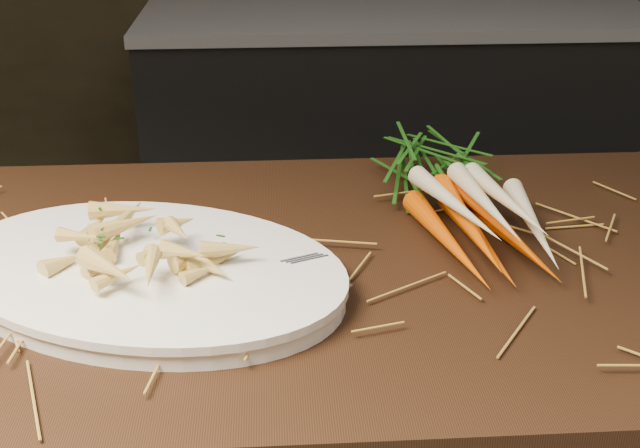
# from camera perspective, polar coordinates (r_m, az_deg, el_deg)

# --- Properties ---
(back_counter) EXTENTS (1.82, 0.62, 0.84)m
(back_counter) POSITION_cam_1_polar(r_m,az_deg,el_deg) (2.99, 5.60, 6.81)
(back_counter) COLOR black
(back_counter) RESTS_ON ground
(straw_bedding) EXTENTS (1.40, 0.60, 0.02)m
(straw_bedding) POSITION_cam_1_polar(r_m,az_deg,el_deg) (1.04, 6.03, -1.81)
(straw_bedding) COLOR #AC7A2D
(straw_bedding) RESTS_ON main_counter
(root_veg_bunch) EXTENTS (0.21, 0.48, 0.09)m
(root_veg_bunch) POSITION_cam_1_polar(r_m,az_deg,el_deg) (1.16, 9.26, 2.92)
(root_veg_bunch) COLOR #ED4F00
(root_veg_bunch) RESTS_ON main_counter
(serving_platter) EXTENTS (0.58, 0.49, 0.03)m
(serving_platter) POSITION_cam_1_polar(r_m,az_deg,el_deg) (0.99, -12.15, -3.64)
(serving_platter) COLOR white
(serving_platter) RESTS_ON main_counter
(roasted_veg_heap) EXTENTS (0.29, 0.25, 0.05)m
(roasted_veg_heap) POSITION_cam_1_polar(r_m,az_deg,el_deg) (0.97, -12.37, -1.55)
(roasted_veg_heap) COLOR gold
(roasted_veg_heap) RESTS_ON serving_platter
(serving_fork) EXTENTS (0.18, 0.08, 0.00)m
(serving_fork) POSITION_cam_1_polar(r_m,az_deg,el_deg) (0.89, -3.24, -5.36)
(serving_fork) COLOR silver
(serving_fork) RESTS_ON serving_platter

